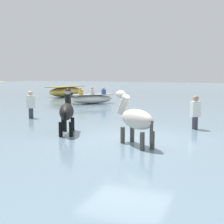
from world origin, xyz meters
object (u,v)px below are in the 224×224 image
Objects in this scene: horse_trailing_pinto at (135,121)px; boat_mid_channel at (66,91)px; person_wading_mid at (31,108)px; horse_lead_black at (67,113)px; boat_far_inshore at (92,99)px; person_onlooker_right at (195,117)px.

boat_mid_channel is at bearing 126.62° from horse_trailing_pinto.
person_wading_mid reaches higher than boat_mid_channel.
horse_lead_black is 9.94m from boat_far_inshore.
horse_trailing_pinto reaches higher than horse_lead_black.
horse_trailing_pinto is 1.17× the size of person_onlooker_right.
horse_lead_black is at bearing -59.12° from boat_mid_channel.
boat_far_inshore is at bearing 121.78° from horse_trailing_pinto.
boat_mid_channel is at bearing 113.78° from person_wading_mid.
person_onlooker_right is at bearing 69.67° from horse_trailing_pinto.
boat_far_inshore is 1.66× the size of person_onlooker_right.
boat_mid_channel is 12.52m from person_wading_mid.
horse_trailing_pinto is 18.31m from boat_mid_channel.
boat_mid_channel is at bearing 120.88° from horse_lead_black.
person_onlooker_right is (7.39, -6.84, 0.11)m from boat_far_inshore.
boat_far_inshore is 1.66× the size of person_wading_mid.
person_onlooker_right is (3.77, 2.41, -0.26)m from horse_lead_black.
person_onlooker_right is (12.10, -11.52, 0.00)m from boat_mid_channel.
horse_trailing_pinto is at bearing -28.84° from person_wading_mid.
horse_trailing_pinto is 6.71m from person_wading_mid.
boat_far_inshore reaches higher than boat_mid_channel.
horse_trailing_pinto is 1.17× the size of person_wading_mid.
horse_lead_black reaches higher than boat_far_inshore.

